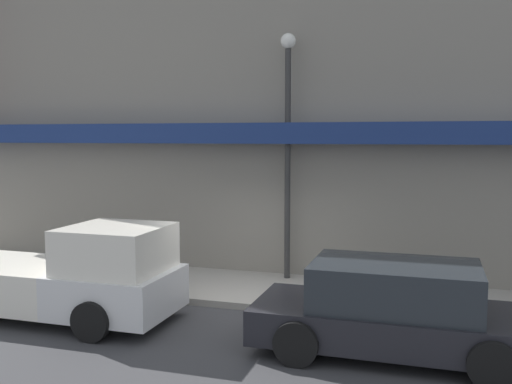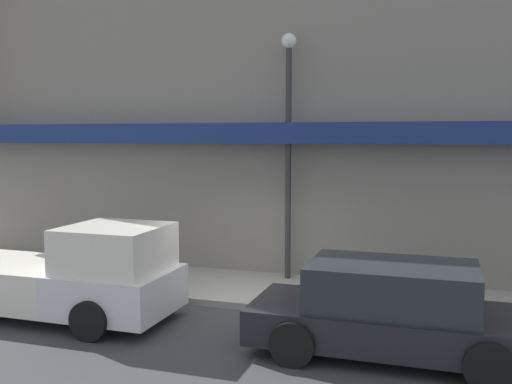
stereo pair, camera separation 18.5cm
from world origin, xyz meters
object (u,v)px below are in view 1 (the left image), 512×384
parked_car (394,310)px  street_lamp (288,128)px  pickup_truck (62,277)px  fire_hydrant (134,268)px

parked_car → street_lamp: size_ratio=0.79×
pickup_truck → parked_car: bearing=-0.1°
parked_car → street_lamp: street_lamp is taller
pickup_truck → parked_car: size_ratio=1.16×
fire_hydrant → street_lamp: street_lamp is taller
fire_hydrant → street_lamp: 4.88m
street_lamp → parked_car: bearing=-54.3°
pickup_truck → street_lamp: street_lamp is taller
pickup_truck → fire_hydrant: bearing=83.5°
parked_car → fire_hydrant: parked_car is taller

